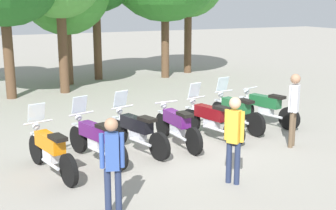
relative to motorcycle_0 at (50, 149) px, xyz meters
name	(u,v)px	position (x,y,z in m)	size (l,w,h in m)	color
ground_plane	(177,145)	(3.16, 0.59, -0.52)	(80.00, 80.00, 0.00)	gray
motorcycle_0	(50,149)	(0.00, 0.00, 0.00)	(0.73, 2.16, 1.37)	black
motorcycle_1	(95,138)	(1.05, 0.35, 0.00)	(0.83, 2.13, 1.37)	black
motorcycle_2	(137,130)	(2.09, 0.55, 0.00)	(0.83, 2.13, 1.37)	black
motorcycle_3	(177,125)	(3.15, 0.58, -0.01)	(0.62, 2.19, 0.99)	black
motorcycle_4	(210,119)	(4.19, 0.74, 0.00)	(0.77, 2.15, 1.37)	black
motorcycle_5	(236,111)	(5.24, 1.16, 0.00)	(0.62, 2.19, 1.37)	black
motorcycle_6	(265,107)	(6.29, 1.23, -0.01)	(0.82, 2.13, 0.99)	black
person_0	(294,104)	(5.62, -0.72, 0.54)	(0.38, 0.33, 1.79)	brown
person_1	(234,134)	(3.08, -2.01, 0.49)	(0.31, 0.38, 1.71)	#232D4C
person_2	(112,160)	(0.56, -2.32, 0.45)	(0.41, 0.28, 1.66)	#232D4C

